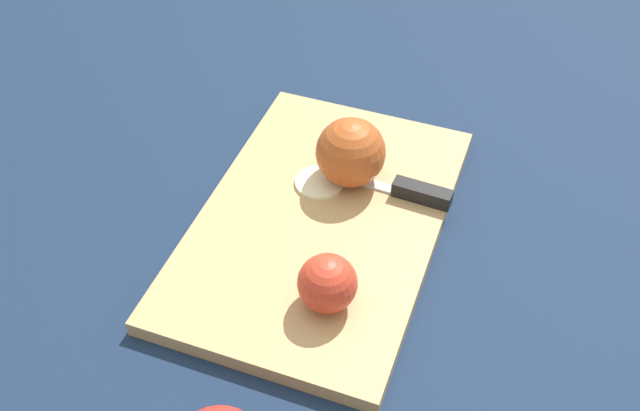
# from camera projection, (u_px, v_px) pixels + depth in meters

# --- Properties ---
(ground_plane) EXTENTS (4.00, 4.00, 0.00)m
(ground_plane) POSITION_uv_depth(u_px,v_px,m) (320.00, 229.00, 0.91)
(ground_plane) COLOR #14233D
(cutting_board) EXTENTS (0.47, 0.35, 0.02)m
(cutting_board) POSITION_uv_depth(u_px,v_px,m) (320.00, 223.00, 0.90)
(cutting_board) COLOR tan
(cutting_board) RESTS_ON ground_plane
(apple_half_left) EXTENTS (0.06, 0.06, 0.06)m
(apple_half_left) POSITION_uv_depth(u_px,v_px,m) (328.00, 283.00, 0.78)
(apple_half_left) COLOR red
(apple_half_left) RESTS_ON cutting_board
(apple_half_right) EXTENTS (0.09, 0.09, 0.09)m
(apple_half_right) POSITION_uv_depth(u_px,v_px,m) (351.00, 152.00, 0.91)
(apple_half_right) COLOR #AD4C1E
(apple_half_right) RESTS_ON cutting_board
(knife) EXTENTS (0.05, 0.15, 0.02)m
(knife) POSITION_uv_depth(u_px,v_px,m) (416.00, 192.00, 0.91)
(knife) COLOR silver
(knife) RESTS_ON cutting_board
(apple_slice) EXTENTS (0.06, 0.06, 0.00)m
(apple_slice) POSITION_uv_depth(u_px,v_px,m) (319.00, 182.00, 0.94)
(apple_slice) COLOR beige
(apple_slice) RESTS_ON cutting_board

